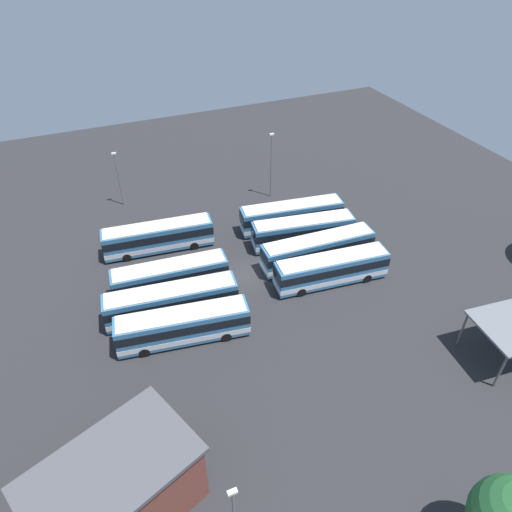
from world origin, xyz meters
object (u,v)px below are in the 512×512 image
Objects in this scene: bus_row0_slot2 at (318,250)px; bus_row1_slot0 at (158,237)px; bus_row1_slot2 at (170,277)px; lamp_post_by_building at (271,163)px; bus_row0_slot3 at (331,269)px; depot_building at (117,490)px; lamp_post_mid_lot at (118,177)px; bus_row1_slot4 at (183,326)px; bus_row0_slot0 at (292,215)px; bus_row1_slot3 at (172,301)px; bus_row0_slot1 at (303,231)px.

bus_row0_slot2 is 1.02× the size of bus_row1_slot0.
lamp_post_by_building reaches higher than bus_row1_slot2.
bus_row0_slot3 is 28.93m from depot_building.
bus_row1_slot0 is 7.51m from bus_row1_slot2.
lamp_post_mid_lot reaches higher than depot_building.
lamp_post_mid_lot is at bearing -88.11° from bus_row1_slot4.
depot_building reaches higher than bus_row0_slot0.
lamp_post_mid_lot is (0.75, -22.88, 2.38)m from bus_row1_slot3.
lamp_post_mid_lot is 0.83× the size of lamp_post_by_building.
bus_row0_slot2 is 1.43× the size of lamp_post_by_building.
bus_row0_slot0 and bus_row1_slot2 have the same top height.
bus_row0_slot1 is at bearing -92.38° from bus_row0_slot2.
bus_row0_slot1 is 7.43m from bus_row0_slot3.
bus_row0_slot1 and bus_row1_slot3 have the same top height.
bus_row0_slot1 is at bearing 161.14° from bus_row1_slot0.
depot_building is 40.44m from lamp_post_mid_lot.
lamp_post_by_building is (-18.21, -20.84, 3.16)m from bus_row1_slot4.
bus_row0_slot3 is (0.49, 7.41, 0.00)m from bus_row0_slot1.
bus_row0_slot1 and bus_row1_slot2 have the same top height.
bus_row0_slot1 is 16.54m from bus_row1_slot2.
lamp_post_by_building is (-1.25, -15.44, 3.16)m from bus_row0_slot2.
depot_building reaches higher than bus_row1_slot3.
bus_row1_slot4 is 27.85m from lamp_post_by_building.
bus_row1_slot4 is (16.63, 1.83, -0.00)m from bus_row0_slot3.
bus_row0_slot0 is at bearing -152.24° from bus_row1_slot3.
bus_row0_slot2 is at bearing -173.89° from bus_row1_slot3.
bus_row1_slot2 is at bearing -112.95° from depot_building.
bus_row1_slot3 is (17.51, 9.22, 0.00)m from bus_row0_slot0.
bus_row1_slot4 is 1.04× the size of depot_building.
bus_row0_slot0 is 10.98m from bus_row0_slot3.
bus_row1_slot0 is (16.16, -1.89, -0.00)m from bus_row0_slot0.
lamp_post_by_building is (-17.50, -13.65, 3.16)m from bus_row1_slot2.
depot_building is (25.10, 22.59, 1.10)m from bus_row0_slot1.
bus_row0_slot0 is 19.79m from bus_row1_slot3.
bus_row0_slot0 is 1.42× the size of lamp_post_by_building.
bus_row1_slot2 is 1.01× the size of depot_building.
bus_row1_slot4 is 15.59m from depot_building.
bus_row0_slot2 is (0.16, 3.84, 0.00)m from bus_row0_slot1.
bus_row0_slot0 is 1.01× the size of bus_row1_slot0.
bus_row0_slot1 is 19.46m from bus_row1_slot4.
bus_row1_slot3 is at bearing 18.21° from bus_row0_slot1.
bus_row0_slot3 and bus_row1_slot2 have the same top height.
bus_row0_slot2 is 27.69m from lamp_post_mid_lot.
bus_row0_slot0 is 1.04× the size of bus_row1_slot4.
bus_row1_slot0 and bus_row1_slot2 have the same top height.
bus_row1_slot3 is at bearing 43.29° from lamp_post_by_building.
bus_row0_slot0 is 17.59m from bus_row1_slot2.
bus_row0_slot1 is at bearing -172.85° from bus_row1_slot2.
bus_row0_slot3 is 0.95× the size of bus_row1_slot3.
bus_row0_slot3 is at bearing 161.41° from bus_row1_slot2.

